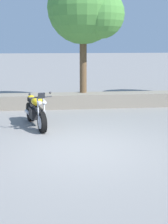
{
  "coord_description": "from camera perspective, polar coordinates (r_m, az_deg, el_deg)",
  "views": [
    {
      "loc": [
        -0.72,
        -6.95,
        2.59
      ],
      "look_at": [
        0.12,
        1.2,
        0.65
      ],
      "focal_mm": 48.25,
      "sensor_mm": 36.0,
      "label": 1
    }
  ],
  "objects": [
    {
      "name": "leafy_tree_far_left",
      "position": [
        12.09,
        0.54,
        18.86
      ],
      "size": [
        2.89,
        2.75,
        4.65
      ],
      "color": "brown",
      "rests_on": "stone_wall"
    },
    {
      "name": "stone_wall",
      "position": [
        12.0,
        -2.35,
        2.18
      ],
      "size": [
        36.0,
        0.8,
        0.55
      ],
      "primitive_type": "cube",
      "color": "gray",
      "rests_on": "ground"
    },
    {
      "name": "ground_plane",
      "position": [
        7.45,
        0.02,
        -7.01
      ],
      "size": [
        120.0,
        120.0,
        0.0
      ],
      "primitive_type": "plane",
      "color": "gray"
    },
    {
      "name": "motorcycle_yellow_centre",
      "position": [
        9.36,
        -9.1,
        0.14
      ],
      "size": [
        0.9,
        2.02,
        1.18
      ],
      "color": "black",
      "rests_on": "ground"
    }
  ]
}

